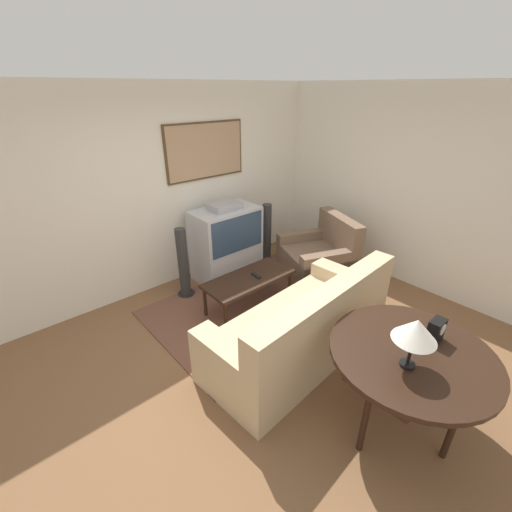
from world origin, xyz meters
TOP-DOWN VIEW (x-y plane):
  - ground_plane at (0.00, 0.00)m, footprint 12.00×12.00m
  - wall_back at (0.01, 2.13)m, footprint 12.00×0.10m
  - wall_right at (2.63, 0.00)m, footprint 0.06×12.00m
  - area_rug at (0.50, 0.78)m, footprint 2.58×1.86m
  - tv at (0.74, 1.69)m, footprint 0.97×0.58m
  - couch at (0.28, -0.24)m, footprint 2.17×1.05m
  - armchair at (1.76, 0.75)m, footprint 1.20×1.24m
  - coffee_table at (0.43, 0.81)m, footprint 1.18×0.52m
  - console_table at (0.27, -1.35)m, footprint 1.26×1.26m
  - table_lamp at (0.09, -1.39)m, footprint 0.31×0.31m
  - mantel_clock at (0.52, -1.39)m, footprint 0.15×0.10m
  - remote at (0.52, 0.77)m, footprint 0.06×0.16m
  - speaker_tower_left at (-0.03, 1.63)m, footprint 0.24×0.24m
  - speaker_tower_right at (1.50, 1.63)m, footprint 0.24×0.24m

SIDE VIEW (x-z plane):
  - ground_plane at x=0.00m, z-range 0.00..0.00m
  - area_rug at x=0.50m, z-range 0.00..0.01m
  - armchair at x=1.76m, z-range -0.16..0.76m
  - couch at x=0.28m, z-range -0.15..0.81m
  - coffee_table at x=0.43m, z-range 0.18..0.64m
  - remote at x=0.52m, z-range 0.45..0.47m
  - speaker_tower_left at x=-0.03m, z-range -0.03..0.96m
  - speaker_tower_right at x=1.50m, z-range -0.03..0.96m
  - tv at x=0.74m, z-range -0.03..1.12m
  - console_table at x=0.27m, z-range 0.33..1.13m
  - mantel_clock at x=0.52m, z-range 0.80..0.98m
  - table_lamp at x=0.09m, z-range 0.91..1.32m
  - wall_right at x=2.63m, z-range 0.00..2.70m
  - wall_back at x=0.01m, z-range 0.01..2.71m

